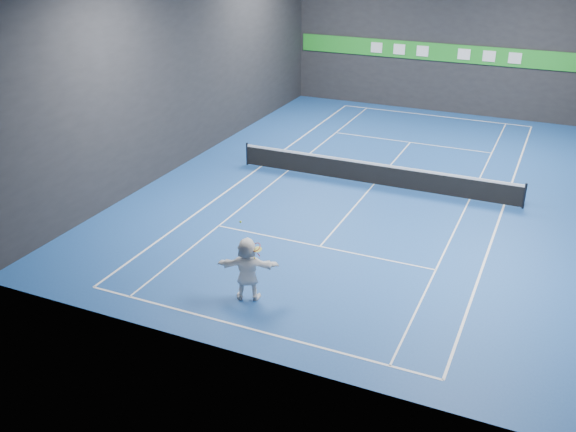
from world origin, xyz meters
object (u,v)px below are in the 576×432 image
at_px(player, 247,269).
at_px(tennis_racket, 256,249).
at_px(tennis_ball, 240,222).
at_px(tennis_net, 374,173).

relative_size(player, tennis_racket, 2.89).
bearing_deg(tennis_racket, tennis_ball, 175.10).
bearing_deg(tennis_racket, player, -170.51).
relative_size(tennis_net, tennis_racket, 17.88).
xyz_separation_m(player, tennis_ball, (-0.23, 0.09, 1.47)).
bearing_deg(player, tennis_net, -114.16).
relative_size(player, tennis_ball, 30.15).
relative_size(player, tennis_net, 0.16).
distance_m(tennis_ball, tennis_racket, 0.93).
height_order(tennis_ball, tennis_net, tennis_ball).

